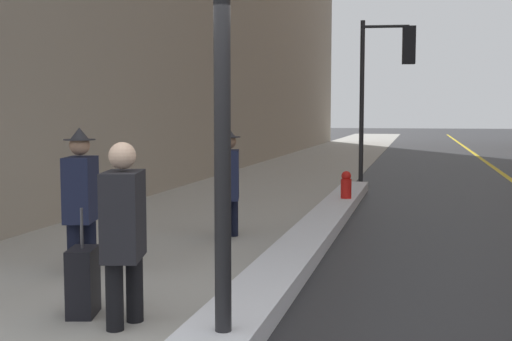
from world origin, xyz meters
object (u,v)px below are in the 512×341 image
Objects in this scene: pedestrian_nearside at (124,225)px; fire_hydrant at (346,190)px; rolling_suitcase at (83,282)px; pedestrian_with_shoulder_bag at (81,194)px; traffic_light_near at (390,67)px; pedestrian_trailing at (229,178)px.

fire_hydrant is (1.03, 7.18, -0.50)m from pedestrian_nearside.
pedestrian_nearside is 0.74m from rolling_suitcase.
pedestrian_nearside is 2.03m from pedestrian_with_shoulder_bag.
traffic_light_near is 2.49× the size of pedestrian_with_shoulder_bag.
fire_hydrant is (1.29, 3.32, -0.51)m from pedestrian_trailing.
pedestrian_trailing is (-1.87, -7.37, -2.05)m from traffic_light_near.
traffic_light_near is at bearing 151.40° from pedestrian_trailing.
pedestrian_nearside is 3.87m from pedestrian_trailing.
pedestrian_trailing is at bearing 169.52° from pedestrian_nearside.
pedestrian_trailing is at bearing -111.20° from fire_hydrant.
pedestrian_with_shoulder_bag is 6.07m from fire_hydrant.
pedestrian_nearside reaches higher than fire_hydrant.
rolling_suitcase is 7.17m from fire_hydrant.
pedestrian_with_shoulder_bag is at bearing -155.50° from pedestrian_nearside.
pedestrian_trailing is (-0.26, 3.86, 0.01)m from pedestrian_nearside.
traffic_light_near is at bearing 148.99° from pedestrian_with_shoulder_bag.
pedestrian_nearside is 2.18× the size of fire_hydrant.
traffic_light_near reaches higher than fire_hydrant.
pedestrian_with_shoulder_bag reaches higher than rolling_suitcase.
rolling_suitcase is (-2.08, -11.06, -2.60)m from traffic_light_near.
traffic_light_near is 10.27m from pedestrian_with_shoulder_bag.
pedestrian_with_shoulder_bag is at bearing -164.81° from rolling_suitcase.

